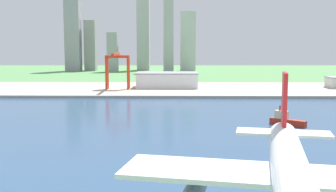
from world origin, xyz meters
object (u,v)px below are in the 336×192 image
at_px(warehouse_main, 167,80).
at_px(port_crane_red, 117,63).
at_px(airplane_landing, 292,178).
at_px(tugboat_small, 286,120).

bearing_deg(warehouse_main, port_crane_red, -157.93).
bearing_deg(port_crane_red, airplane_landing, -80.06).
height_order(airplane_landing, port_crane_red, airplane_landing).
distance_m(airplane_landing, warehouse_main, 426.23).
bearing_deg(warehouse_main, airplane_landing, -87.41).
xyz_separation_m(port_crane_red, warehouse_main, (51.65, 20.94, -19.59)).
bearing_deg(tugboat_small, port_crane_red, 124.56).
bearing_deg(port_crane_red, tugboat_small, -55.44).
relative_size(tugboat_small, port_crane_red, 0.43).
relative_size(port_crane_red, warehouse_main, 0.71).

